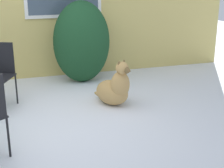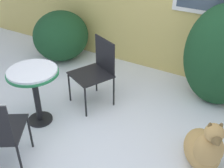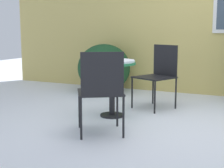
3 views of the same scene
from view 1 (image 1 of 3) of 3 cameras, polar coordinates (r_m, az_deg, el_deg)
name	(u,v)px [view 1 (image 1 of 3)]	position (r m, az deg, el deg)	size (l,w,h in m)	color
ground_plane	(34,127)	(4.43, -12.91, -7.02)	(16.00, 16.00, 0.00)	white
house_wall	(20,0)	(6.24, -15.10, 13.36)	(8.00, 0.10, 2.73)	tan
shrub_middle	(82,42)	(5.94, -5.05, 6.95)	(0.98, 0.62, 1.41)	#194223
dog	(115,89)	(4.94, 0.44, -0.82)	(0.58, 0.69, 0.69)	tan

